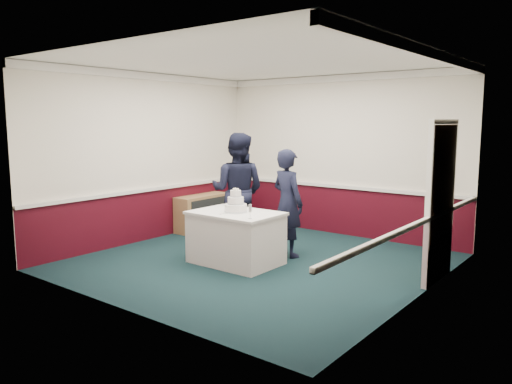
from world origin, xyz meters
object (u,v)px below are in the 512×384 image
Objects in this scene: cake_table at (236,237)px; person_man at (238,191)px; wedding_cake at (236,205)px; person_woman at (288,203)px; cake_knife at (225,214)px; champagne_flute at (250,209)px; sideboard at (202,212)px.

cake_table is 0.67× the size of person_man.
wedding_cake is 0.19× the size of person_man.
cake_table is at bearing 80.46° from person_woman.
champagne_flute reaches higher than cake_knife.
cake_knife is at bearing 171.42° from champagne_flute.
cake_table is at bearing 107.38° from person_man.
wedding_cake is 0.23m from cake_knife.
person_woman is at bearing 162.22° from person_man.
cake_table reaches higher than sideboard.
person_woman reaches higher than champagne_flute.
person_woman is at bearing 65.53° from wedding_cake.
person_man is at bearing -23.50° from sideboard.
cake_knife reaches higher than sideboard.
cake_knife is (2.02, -1.60, 0.44)m from sideboard.
cake_knife is 0.13× the size of person_woman.
champagne_flute is (0.50, -0.28, 0.53)m from cake_table.
champagne_flute is at bearing 111.23° from person_woman.
person_woman is at bearing 96.30° from champagne_flute.
cake_knife is at bearing -98.53° from cake_table.
cake_knife is at bearing -98.53° from wedding_cake.
person_man is (-1.11, 1.06, 0.05)m from champagne_flute.
person_man is at bearing 17.96° from person_woman.
person_man is at bearing 136.44° from champagne_flute.
sideboard is 2.54m from person_woman.
sideboard is 2.54m from wedding_cake.
champagne_flute is (0.53, -0.08, 0.14)m from cake_knife.
cake_table is 6.00× the size of cake_knife.
champagne_flute is at bearing 3.17° from cake_knife.
cake_knife is 0.55m from champagne_flute.
wedding_cake is at bearing 150.75° from champagne_flute.
person_man reaches higher than cake_table.
person_man is (1.44, -0.62, 0.63)m from sideboard.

